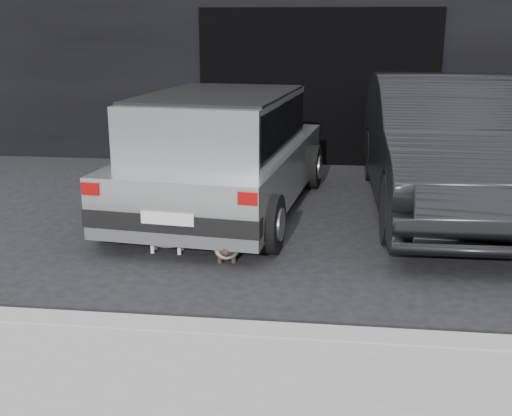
# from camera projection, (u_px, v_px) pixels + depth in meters

# --- Properties ---
(ground) EXTENTS (80.00, 80.00, 0.00)m
(ground) POSITION_uv_depth(u_px,v_px,m) (218.00, 233.00, 7.42)
(ground) COLOR black
(ground) RESTS_ON ground
(building_facade) EXTENTS (34.00, 4.00, 5.00)m
(building_facade) POSITION_uv_depth(u_px,v_px,m) (323.00, 15.00, 12.35)
(building_facade) COLOR black
(building_facade) RESTS_ON ground
(garage_opening) EXTENTS (4.00, 0.10, 2.60)m
(garage_opening) POSITION_uv_depth(u_px,v_px,m) (318.00, 88.00, 10.76)
(garage_opening) COLOR black
(garage_opening) RESTS_ON ground
(curb) EXTENTS (18.00, 0.25, 0.12)m
(curb) POSITION_uv_depth(u_px,v_px,m) (286.00, 337.00, 4.81)
(curb) COLOR gray
(curb) RESTS_ON ground
(silver_hatchback) EXTENTS (2.41, 4.33, 1.53)m
(silver_hatchback) POSITION_uv_depth(u_px,v_px,m) (223.00, 148.00, 8.03)
(silver_hatchback) COLOR #A3A6A8
(silver_hatchback) RESTS_ON ground
(second_car) EXTENTS (1.90, 5.20, 1.70)m
(second_car) POSITION_uv_depth(u_px,v_px,m) (446.00, 145.00, 8.16)
(second_car) COLOR black
(second_car) RESTS_ON ground
(cat_siamese) EXTENTS (0.35, 0.82, 0.29)m
(cat_siamese) POSITION_uv_depth(u_px,v_px,m) (227.00, 247.00, 6.55)
(cat_siamese) COLOR beige
(cat_siamese) RESTS_ON ground
(cat_white) EXTENTS (0.74, 0.26, 0.34)m
(cat_white) POSITION_uv_depth(u_px,v_px,m) (170.00, 237.00, 6.75)
(cat_white) COLOR white
(cat_white) RESTS_ON ground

